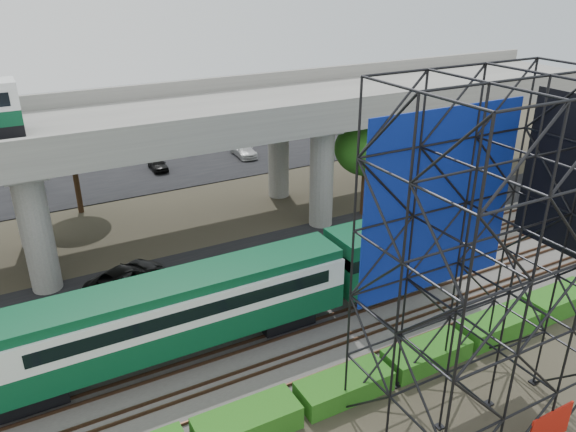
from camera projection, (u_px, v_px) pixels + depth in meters
ground at (283, 351)px, 29.51m from camera, size 140.00×140.00×0.00m
ballast_bed at (266, 330)px, 31.07m from camera, size 90.00×12.00×0.20m
service_road at (210, 265)px, 37.91m from camera, size 90.00×5.00×0.08m
parking_lot at (125, 165)px, 56.75m from camera, size 90.00×18.00×0.08m
harbor_water at (85, 118)px, 74.40m from camera, size 140.00×40.00×0.03m
rail_tracks at (266, 327)px, 31.00m from camera, size 90.00×9.52×0.16m
commuter_train at (206, 303)px, 28.49m from camera, size 29.30×3.06×4.30m
overpass at (158, 130)px, 38.49m from camera, size 80.00×12.00×12.40m
scaffold_tower at (489, 271)px, 22.26m from camera, size 9.36×6.36×15.00m
hedge_strip at (344, 385)px, 26.27m from camera, size 34.60×1.80×1.20m
trees at (110, 174)px, 38.16m from camera, size 40.94×16.94×7.69m
suv at (126, 277)px, 34.96m from camera, size 5.65×4.28×1.43m
parked_cars at (135, 159)px, 56.56m from camera, size 36.09×9.78×1.31m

